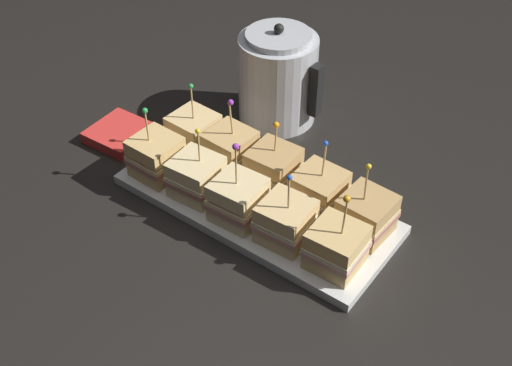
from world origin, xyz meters
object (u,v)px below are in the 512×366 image
sandwich_front_left (196,177)px  sandwich_front_center (239,200)px  sandwich_back_far_right (366,215)px  sandwich_back_right (319,191)px  kettle_steel (278,78)px  sandwich_back_left (230,150)px  sandwich_back_far_left (194,132)px  napkin_stack (119,135)px  sandwich_front_far_left (156,157)px  sandwich_front_right (286,221)px  sandwich_back_center (272,168)px  serving_platter (256,204)px  sandwich_front_far_right (336,247)px

sandwich_front_left → sandwich_front_center: size_ratio=0.89×
sandwich_front_center → sandwich_back_far_right: 0.21m
sandwich_back_right → kettle_steel: kettle_steel is taller
kettle_steel → sandwich_back_left: bearing=-79.9°
sandwich_back_far_left → sandwich_back_right: 0.29m
napkin_stack → sandwich_front_far_left: bearing=-16.7°
napkin_stack → sandwich_back_far_left: bearing=19.2°
sandwich_back_far_right → sandwich_front_far_left: bearing=-165.9°
kettle_steel → sandwich_front_right: bearing=-52.8°
sandwich_back_far_right → kettle_steel: kettle_steel is taller
sandwich_front_right → sandwich_back_left: 0.21m
sandwich_back_far_right → sandwich_back_center: bearing=178.9°
sandwich_front_center → sandwich_back_far_left: bearing=151.7°
serving_platter → sandwich_front_center: sandwich_front_center is taller
sandwich_front_left → sandwich_front_right: 0.19m
sandwich_back_far_left → serving_platter: bearing=-15.3°
kettle_steel → sandwich_back_right: bearing=-41.4°
sandwich_back_left → napkin_stack: size_ratio=1.30×
serving_platter → sandwich_front_left: 0.12m
sandwich_front_right → sandwich_back_right: size_ratio=0.98×
sandwich_front_left → sandwich_back_far_left: bearing=132.8°
sandwich_front_right → sandwich_back_far_right: bearing=42.9°
sandwich_front_right → sandwich_back_far_left: size_ratio=0.95×
sandwich_front_center → sandwich_back_center: size_ratio=1.16×
sandwich_front_center → sandwich_back_far_right: bearing=27.5°
sandwich_front_far_left → sandwich_back_center: size_ratio=1.07×
sandwich_back_far_right → kettle_steel: size_ratio=0.68×
sandwich_back_left → sandwich_front_far_right: bearing=-17.7°
sandwich_back_right → napkin_stack: (-0.44, -0.05, -0.04)m
serving_platter → kettle_steel: (-0.13, 0.25, 0.09)m
serving_platter → sandwich_back_left: bearing=153.8°
sandwich_back_far_left → sandwich_back_left: 0.09m
sandwich_front_far_left → sandwich_front_right: sandwich_front_far_left is taller
sandwich_front_right → sandwich_front_far_left: bearing=-179.1°
sandwich_back_right → sandwich_front_left: bearing=-153.4°
kettle_steel → serving_platter: bearing=-62.4°
sandwich_back_left → sandwich_back_right: 0.19m
sandwich_back_center → sandwich_front_far_right: bearing=-26.6°
sandwich_back_right → napkin_stack: bearing=-173.0°
sandwich_back_center → sandwich_back_far_right: sandwich_back_far_right is taller
sandwich_front_right → sandwich_back_far_right: 0.14m
sandwich_front_far_left → sandwich_front_center: 0.20m
kettle_steel → sandwich_front_center: bearing=-66.1°
sandwich_back_center → sandwich_back_right: (0.10, -0.00, -0.00)m
sandwich_back_right → sandwich_back_far_right: bearing=-2.1°
sandwich_front_right → sandwich_front_far_right: bearing=-0.1°
sandwich_back_far_left → napkin_stack: 0.17m
serving_platter → kettle_steel: size_ratio=2.34×
sandwich_front_far_right → sandwich_back_center: sandwich_front_far_right is taller
sandwich_front_right → sandwich_back_center: bearing=134.8°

